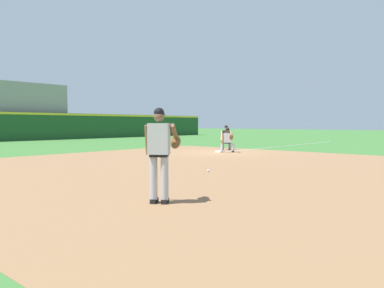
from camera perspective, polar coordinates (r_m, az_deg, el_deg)
ground_plane at (r=20.22m, az=4.22°, el=-1.29°), size 160.00×160.00×0.00m
infield_dirt_patch at (r=13.74m, az=1.78°, el=-3.35°), size 18.00×18.00×0.01m
foul_line_stripe at (r=27.03m, az=14.43°, el=-0.25°), size 15.97×0.10×0.00m
first_base_bag at (r=20.22m, az=4.22°, el=-1.16°), size 0.38×0.38×0.09m
baseball at (r=12.11m, az=2.49°, el=-4.07°), size 0.07×0.07×0.07m
pitcher at (r=7.26m, az=-4.86°, el=-0.78°), size 0.84×0.57×1.86m
first_baseman at (r=20.30m, az=5.49°, el=0.79°), size 0.82×1.02×1.34m
umpire at (r=22.01m, az=5.22°, el=1.13°), size 0.63×0.68×1.46m
outfield_wall at (r=37.72m, az=-23.62°, el=2.61°), size 48.00×0.54×2.60m
stadium_seating_block at (r=40.76m, az=-25.67°, el=4.49°), size 8.93×5.05×5.45m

